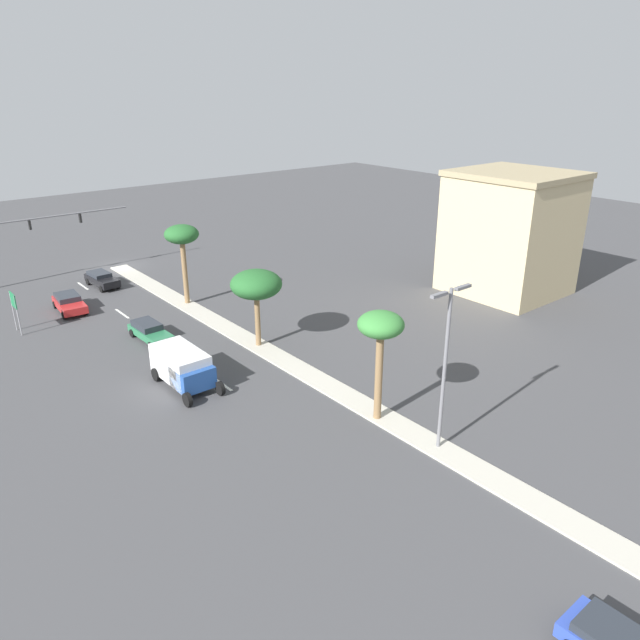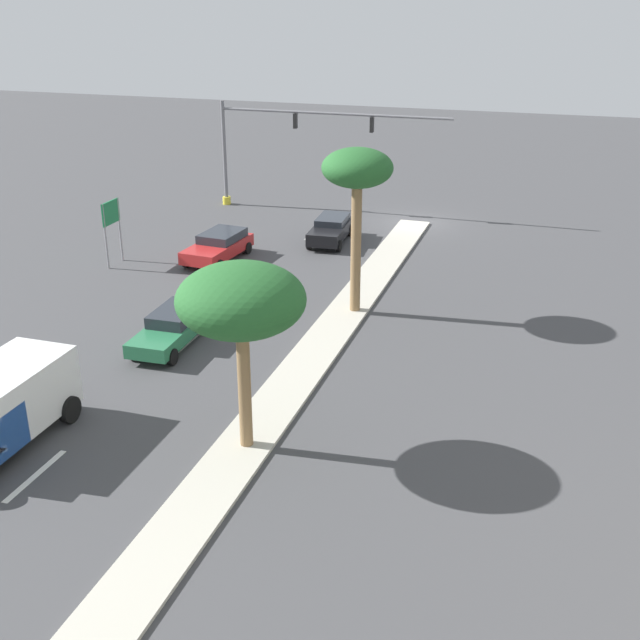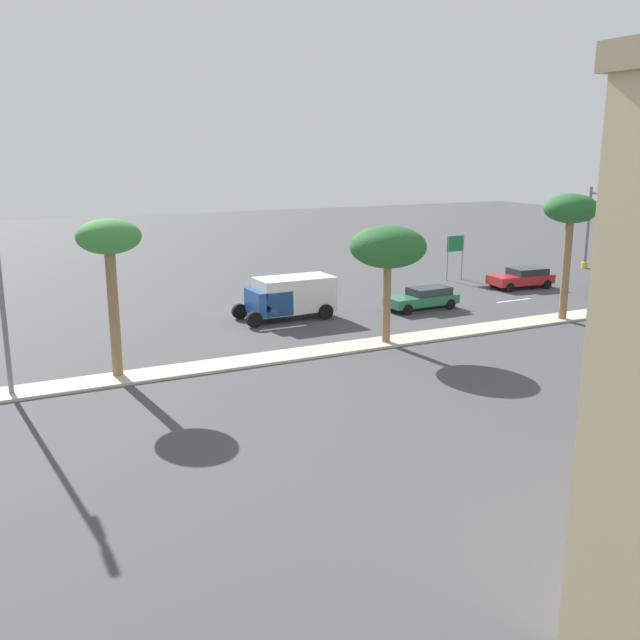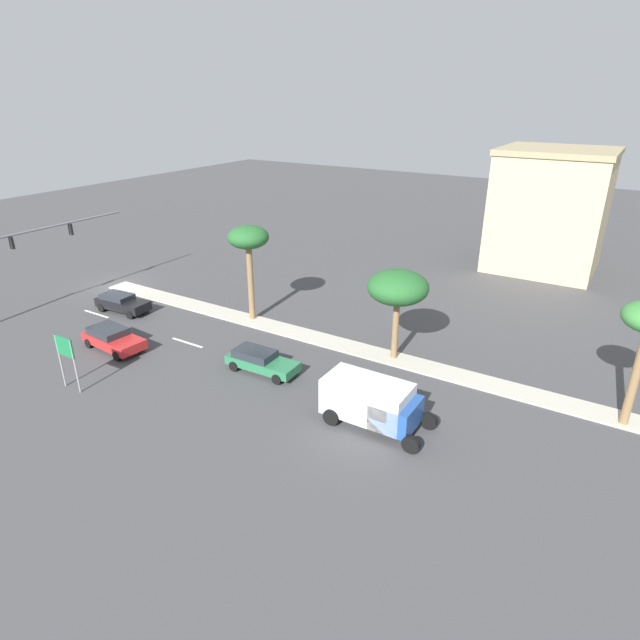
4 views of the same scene
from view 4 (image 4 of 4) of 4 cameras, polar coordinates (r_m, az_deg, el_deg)
name	(u,v)px [view 4 (image 4 of 4)]	position (r m, az deg, el deg)	size (l,w,h in m)	color
ground_plane	(453,375)	(33.44, 14.15, -5.81)	(160.00, 160.00, 0.00)	#424244
median_curb	(615,418)	(32.46, 29.15, -9.17)	(1.80, 79.16, 0.12)	#B7B2A3
lane_stripe_leading	(96,314)	(44.63, -22.94, 0.61)	(0.20, 2.80, 0.01)	silver
lane_stripe_left	(187,343)	(37.59, -14.10, -2.38)	(0.20, 2.80, 0.01)	silver
lane_stripe_rear	(265,367)	(33.53, -5.99, -5.06)	(0.20, 2.80, 0.01)	silver
lane_stripe_near	(409,413)	(29.34, 9.59, -9.82)	(0.20, 2.80, 0.01)	silver
directional_road_sign	(65,352)	(33.18, -25.74, -3.13)	(0.10, 1.52, 3.33)	gray
commercial_building	(549,210)	(55.25, 23.47, 10.81)	(9.57, 9.87, 11.20)	#C6B284
palm_tree_inboard	(248,241)	(38.42, -7.72, 8.48)	(2.97, 2.97, 7.09)	olive
palm_tree_leading	(398,288)	(32.72, 8.39, 3.42)	(3.79, 3.79, 5.85)	olive
sedan_red_left	(113,338)	(37.99, -21.43, -1.83)	(2.38, 4.67, 1.40)	red
sedan_green_leading	(260,361)	(32.78, -6.43, -4.36)	(1.95, 4.63, 1.34)	#287047
sedan_black_outboard	(122,303)	(44.14, -20.56, 1.78)	(2.12, 4.46, 1.36)	black
box_truck	(374,402)	(27.48, 5.86, -8.82)	(2.58, 5.64, 2.41)	#234C99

